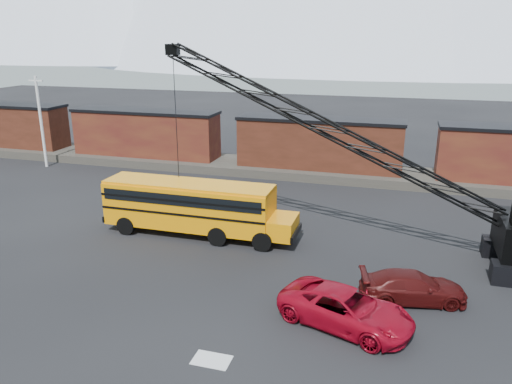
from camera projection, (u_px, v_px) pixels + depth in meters
ground at (234, 304)px, 22.04m from camera, size 160.00×160.00×0.00m
gravel_berm at (318, 171)px, 42.05m from camera, size 120.00×5.00×0.70m
boxcar_west_far at (3, 124)px, 49.96m from camera, size 13.70×3.10×4.17m
boxcar_west_near at (146, 133)px, 45.64m from camera, size 13.70×3.10×4.17m
boxcar_mid at (319, 143)px, 41.32m from camera, size 13.70×3.10×4.17m
utility_pole at (41, 121)px, 43.72m from camera, size 1.40×0.24×8.00m
snow_patch at (212, 360)px, 18.25m from camera, size 1.40×0.90×0.02m
school_bus at (194, 206)px, 29.19m from camera, size 11.65×2.65×3.19m
red_pickup at (346, 309)px, 20.23m from camera, size 6.04×4.21×1.53m
maroon_suv at (413, 287)px, 22.14m from camera, size 4.97×2.88×1.36m
crawler_crane at (364, 147)px, 25.99m from camera, size 23.32×4.20×11.08m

